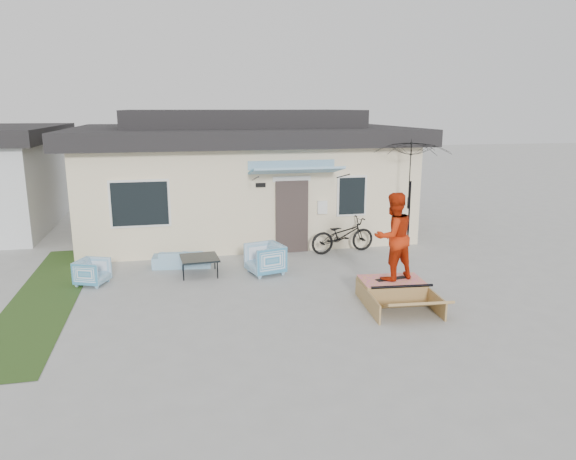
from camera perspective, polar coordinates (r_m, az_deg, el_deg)
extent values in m
plane|color=#9C9D9A|center=(11.12, 0.49, -8.68)|extent=(90.00, 90.00, 0.00)
cube|color=#254118|center=(13.07, -24.63, -6.53)|extent=(1.40, 8.00, 0.01)
cube|color=beige|center=(18.41, -5.09, 4.83)|extent=(10.00, 7.00, 3.00)
cube|color=black|center=(18.24, -5.20, 10.28)|extent=(10.80, 7.80, 0.50)
cube|color=black|center=(18.22, -5.24, 12.01)|extent=(7.50, 4.50, 0.60)
cube|color=#3A2E2B|center=(15.22, 0.42, 1.42)|extent=(0.95, 0.08, 2.10)
cube|color=white|center=(14.78, -15.69, 2.76)|extent=(1.60, 0.06, 1.30)
cube|color=white|center=(15.62, 6.88, 3.69)|extent=(0.90, 0.06, 1.20)
cube|color=teal|center=(14.50, 0.88, 6.45)|extent=(2.50, 1.09, 0.29)
imported|color=teal|center=(14.28, -11.38, -2.73)|extent=(1.57, 0.62, 0.60)
imported|color=teal|center=(13.42, -20.37, -4.14)|extent=(0.83, 0.85, 0.68)
imported|color=teal|center=(13.38, -2.50, -2.97)|extent=(0.97, 1.01, 0.86)
cube|color=black|center=(13.53, -9.52, -3.84)|extent=(0.99, 0.99, 0.46)
imported|color=black|center=(15.36, 5.92, -0.15)|extent=(2.04, 0.96, 1.26)
cylinder|color=black|center=(15.53, 12.92, 1.33)|extent=(0.05, 0.05, 2.10)
imported|color=black|center=(15.41, 13.05, 3.88)|extent=(2.60, 2.48, 0.90)
cube|color=black|center=(11.84, 11.08, -5.15)|extent=(0.74, 0.30, 0.05)
imported|color=#B9270A|center=(11.57, 11.29, -0.55)|extent=(1.08, 0.93, 1.91)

